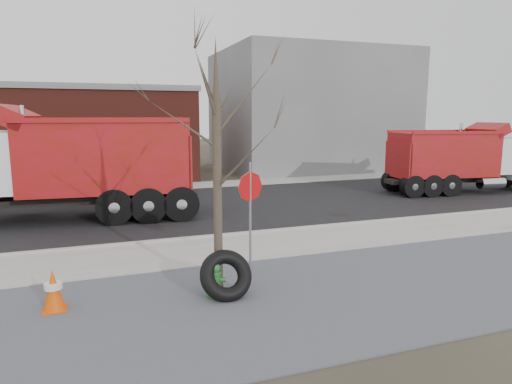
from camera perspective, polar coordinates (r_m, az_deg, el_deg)
name	(u,v)px	position (r m, az deg, el deg)	size (l,w,h in m)	color
ground	(303,245)	(13.27, 5.86, -6.57)	(120.00, 120.00, 0.00)	#383328
gravel_verge	(373,287)	(10.39, 14.40, -11.38)	(60.00, 5.00, 0.03)	slate
sidewalk	(299,241)	(13.48, 5.40, -6.17)	(60.00, 2.50, 0.06)	#9E9B93
curb	(282,230)	(14.61, 3.23, -4.79)	(60.00, 0.15, 0.11)	#9E9B93
road	(237,205)	(18.98, -2.38, -1.58)	(60.00, 9.40, 0.02)	black
far_sidewalk	(205,185)	(24.40, -6.40, 0.91)	(60.00, 2.00, 0.06)	#9E9B93
building_grey	(309,111)	(32.87, 6.60, 10.06)	(12.00, 10.00, 8.00)	gray
building_brick	(5,134)	(28.83, -28.83, 6.36)	(20.20, 8.20, 5.30)	maroon
bare_tree	(217,135)	(9.19, -4.93, 7.17)	(3.20, 3.20, 5.20)	#382D23
fire_hydrant	(215,282)	(9.46, -5.11, -11.11)	(0.42, 0.41, 0.74)	#30712B
truck_tire	(226,276)	(9.39, -3.78, -10.38)	(1.09, 0.84, 1.07)	black
stop_sign	(250,198)	(10.53, -0.73, -0.73)	(0.67, 0.28, 2.62)	gray
traffic_cone_far	(53,291)	(9.58, -23.99, -11.20)	(0.43, 0.43, 0.82)	#E74C07
dump_truck_red_a	(461,158)	(23.93, 24.27, 3.91)	(8.19, 3.21, 3.28)	black
dump_truck_red_b	(69,164)	(17.17, -22.32, 3.31)	(9.61, 3.50, 3.97)	black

